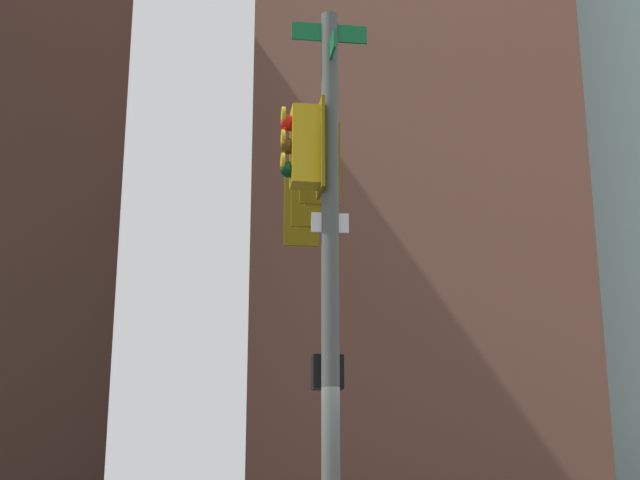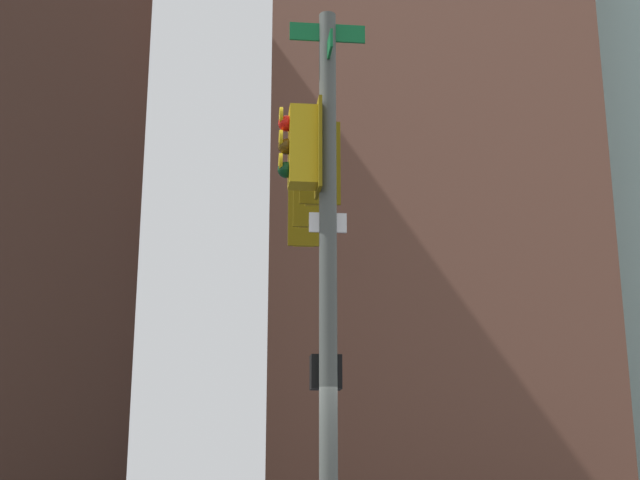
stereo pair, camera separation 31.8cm
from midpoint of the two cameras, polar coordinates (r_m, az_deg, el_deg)
signal_pole_assembly at (r=11.69m, az=0.43°, el=1.82°), size 4.11×1.93×7.20m
building_brick_nearside at (r=61.09m, az=8.28°, el=12.56°), size 18.73×18.21×59.17m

